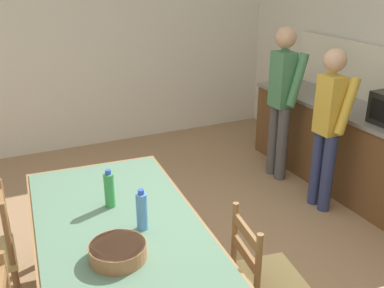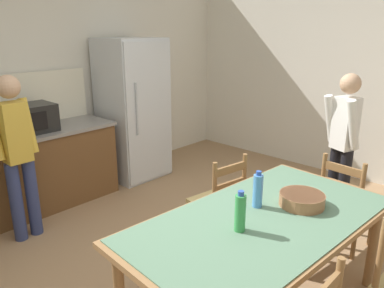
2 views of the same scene
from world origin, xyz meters
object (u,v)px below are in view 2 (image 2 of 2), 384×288
at_px(bottle_near_centre, 240,212).
at_px(bottle_off_centre, 258,190).
at_px(chair_side_far_right, 219,202).
at_px(person_by_table, 343,139).
at_px(dining_table, 263,227).
at_px(person_at_counter, 17,150).
at_px(refrigerator, 133,110).
at_px(chair_head_end, 346,203).
at_px(microwave, 30,119).
at_px(serving_bowl, 302,199).

relative_size(bottle_near_centre, bottle_off_centre, 1.00).
height_order(chair_side_far_right, person_by_table, person_by_table).
height_order(dining_table, person_at_counter, person_at_counter).
xyz_separation_m(bottle_near_centre, chair_side_far_right, (0.75, 0.76, -0.45)).
relative_size(refrigerator, chair_head_end, 2.05).
relative_size(microwave, bottle_near_centre, 1.85).
xyz_separation_m(bottle_off_centre, chair_side_far_right, (0.39, 0.65, -0.45)).
bearing_deg(dining_table, serving_bowl, -16.80).
xyz_separation_m(refrigerator, person_by_table, (0.74, -2.55, -0.06)).
distance_m(chair_head_end, person_at_counter, 3.09).
relative_size(chair_head_end, chair_side_far_right, 1.00).
relative_size(chair_head_end, person_at_counter, 0.57).
distance_m(serving_bowl, chair_head_end, 1.01).
relative_size(dining_table, person_by_table, 1.31).
height_order(bottle_near_centre, bottle_off_centre, same).
distance_m(bottle_near_centre, chair_side_far_right, 1.15).
xyz_separation_m(microwave, bottle_near_centre, (0.05, -2.76, -0.16)).
bearing_deg(serving_bowl, person_by_table, 11.73).
bearing_deg(microwave, person_at_counter, -125.95).
bearing_deg(serving_bowl, chair_head_end, 0.68).
xyz_separation_m(dining_table, chair_side_far_right, (0.50, 0.78, -0.25)).
relative_size(refrigerator, microwave, 3.74).
distance_m(refrigerator, chair_side_far_right, 2.13).
bearing_deg(person_by_table, dining_table, 28.84).
height_order(dining_table, person_by_table, person_by_table).
relative_size(dining_table, person_at_counter, 1.28).
bearing_deg(chair_head_end, person_at_counter, 45.10).
bearing_deg(person_at_counter, chair_side_far_right, -141.63).
xyz_separation_m(chair_side_far_right, person_at_counter, (-1.17, 1.48, 0.45)).
bearing_deg(bottle_off_centre, chair_side_far_right, 59.14).
bearing_deg(person_by_table, refrigerator, -51.53).
bearing_deg(chair_head_end, dining_table, 91.30).
distance_m(dining_table, bottle_near_centre, 0.32).
bearing_deg(dining_table, refrigerator, 68.33).
relative_size(serving_bowl, chair_head_end, 0.35).
relative_size(chair_side_far_right, person_at_counter, 0.57).
bearing_deg(person_by_table, chair_head_end, 50.73).
height_order(chair_head_end, person_at_counter, person_at_counter).
relative_size(bottle_off_centre, chair_head_end, 0.30).
bearing_deg(serving_bowl, bottle_near_centre, 168.40).
distance_m(microwave, dining_table, 2.81).
bearing_deg(chair_side_far_right, person_at_counter, -42.91).
bearing_deg(chair_side_far_right, person_by_table, 165.57).
height_order(serving_bowl, person_by_table, person_by_table).
xyz_separation_m(microwave, serving_bowl, (0.64, -2.88, -0.23)).
xyz_separation_m(microwave, person_at_counter, (-0.38, -0.52, -0.15)).
bearing_deg(dining_table, bottle_near_centre, 175.87).
bearing_deg(person_by_table, microwave, -27.99).
relative_size(chair_head_end, person_by_table, 0.58).
relative_size(refrigerator, chair_side_far_right, 2.05).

